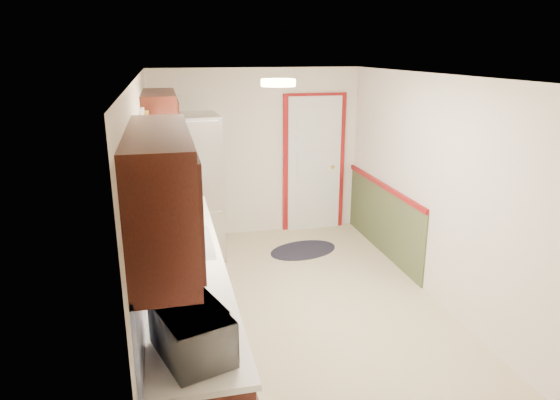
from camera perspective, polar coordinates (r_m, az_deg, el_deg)
room_shell at (r=4.89m, az=2.72°, el=-0.25°), size 3.20×5.20×2.52m
kitchen_run at (r=4.58m, az=-11.48°, el=-6.99°), size 0.63×4.00×2.20m
back_wall_trim at (r=7.29m, az=5.52°, el=2.89°), size 1.12×2.30×2.08m
ceiling_fixture at (r=4.42m, az=-0.20°, el=13.26°), size 0.30×0.30×0.06m
microwave at (r=2.97m, az=-9.95°, el=-14.21°), size 0.44×0.59×0.35m
refrigerator at (r=6.48m, az=-10.29°, el=1.34°), size 0.82×0.80×1.87m
rug at (r=6.86m, az=2.67°, el=-5.73°), size 1.10×0.87×0.01m
cooktop at (r=6.13m, az=-11.69°, el=0.52°), size 0.52×0.62×0.02m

